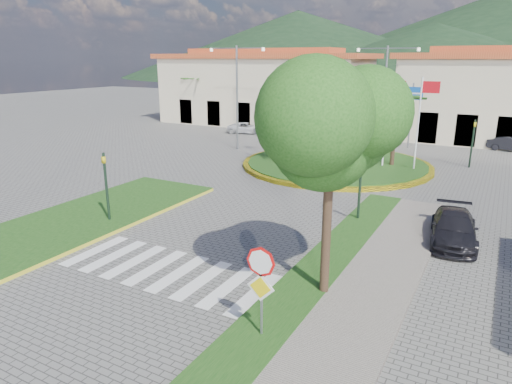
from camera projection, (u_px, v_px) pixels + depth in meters
The scene contains 22 objects.
ground at pixel (71, 326), 12.57m from camera, with size 160.00×160.00×0.00m, color slate.
sidewalk_right at pixel (300, 349), 11.47m from camera, with size 4.00×28.00×0.15m, color gray.
verge_right at pixel (258, 335), 12.02m from camera, with size 1.60×28.00×0.18m, color #174212.
median_left at pixel (81, 220), 20.58m from camera, with size 5.00×14.00×0.18m, color #174212.
crosswalk at pixel (165, 269), 15.93m from camera, with size 8.00×3.00×0.01m, color silver.
roundabout_island at pixel (336, 164), 31.02m from camera, with size 12.70×12.70×6.00m.
stop_sign at pixel (261, 278), 11.46m from camera, with size 0.80×0.11×2.65m.
deciduous_tree at pixel (331, 130), 12.77m from camera, with size 3.60×3.60×6.80m.
traffic_light_left at pixel (106, 181), 19.88m from camera, with size 0.15×0.18×3.20m.
traffic_light_right at pixel (360, 180), 20.04m from camera, with size 0.15×0.18×3.20m.
traffic_light_far at pixel (473, 139), 30.20m from camera, with size 0.18×0.15×3.20m.
direction_sign_west at pixel (351, 102), 38.54m from camera, with size 1.60×0.14×5.20m.
direction_sign_east at pixel (412, 104), 36.23m from camera, with size 1.60×0.14×5.20m.
street_lamp_centre at pixel (384, 92), 36.07m from camera, with size 4.80×0.16×8.00m.
street_lamp_west at pixel (237, 92), 35.62m from camera, with size 4.80×0.16×8.00m.
building_left at pixel (264, 88), 49.87m from camera, with size 23.32×9.54×8.05m.
hill_far_west at pixel (297, 45), 152.53m from camera, with size 140.00×140.00×22.00m, color black.
hill_near_back at pixel (434, 54), 124.25m from camera, with size 110.00×110.00×16.00m, color black.
white_van at pixel (247, 128), 44.36m from camera, with size 1.74×3.78×1.05m, color silver.
car_dark_a at pixel (321, 136), 39.56m from camera, with size 1.26×3.14×1.07m, color black.
car_dark_b at pixel (512, 144), 35.90m from camera, with size 1.21×3.46×1.14m, color black.
car_side_right at pixel (454, 228), 18.14m from camera, with size 1.69×4.15×1.21m, color black.
Camera 1 is at (9.77, -7.19, 7.13)m, focal length 32.00 mm.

